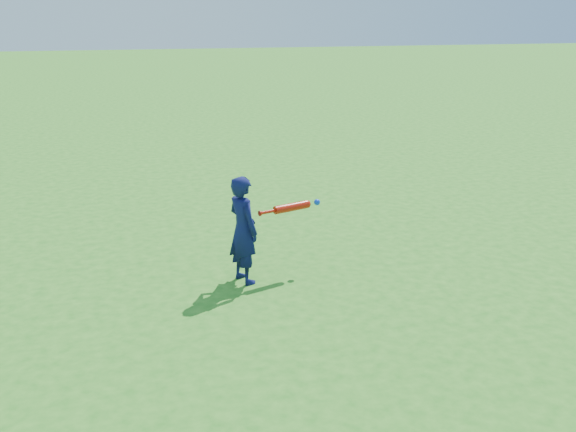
% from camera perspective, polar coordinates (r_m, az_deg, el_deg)
% --- Properties ---
extents(ground, '(80.00, 80.00, 0.00)m').
position_cam_1_polar(ground, '(6.03, 2.81, -6.10)').
color(ground, '#29771C').
rests_on(ground, ground).
extents(child, '(0.36, 0.44, 1.02)m').
position_cam_1_polar(child, '(5.94, -4.01, -1.23)').
color(child, '#0F1347').
rests_on(child, ground).
extents(bat_swing, '(0.67, 0.27, 0.08)m').
position_cam_1_polar(bat_swing, '(6.13, 0.53, 0.83)').
color(bat_swing, red).
rests_on(bat_swing, ground).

